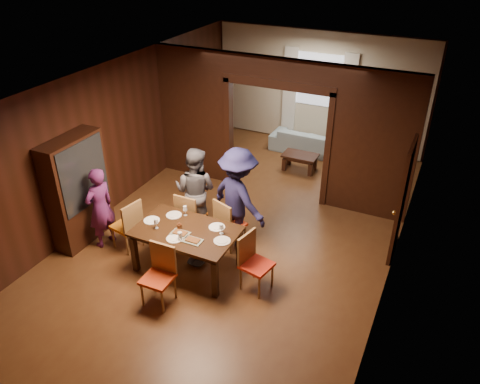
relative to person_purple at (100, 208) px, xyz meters
The scene contains 32 objects.
floor 2.67m from the person_purple, 35.77° to the left, with size 9.00×9.00×0.00m, color #532E17.
ceiling 3.34m from the person_purple, 35.77° to the left, with size 5.50×9.00×0.02m, color silver.
room_walls 4.04m from the person_purple, 58.42° to the left, with size 5.52×9.01×2.90m.
person_purple is the anchor object (origin of this frame).
person_grey 1.70m from the person_purple, 40.90° to the left, with size 0.82×0.64×1.69m, color #4E4D54.
person_navy 2.43m from the person_purple, 26.98° to the left, with size 1.20×0.69×1.85m, color #1D1B44.
sofa 5.78m from the person_purple, 68.17° to the left, with size 1.98×0.77×0.58m, color #8EABB9.
serving_bowl 1.82m from the person_purple, ahead, with size 0.31×0.31×0.08m, color black.
dining_table 1.76m from the person_purple, ahead, with size 1.67×1.04×0.76m, color black.
coffee_table 4.87m from the person_purple, 62.45° to the left, with size 0.80×0.50×0.40m, color black.
chair_left 0.54m from the person_purple, 11.81° to the left, with size 0.44×0.44×0.97m, color orange, non-canonical shape.
chair_right 2.99m from the person_purple, ahead, with size 0.44×0.44×0.97m, color red, non-canonical shape.
chair_far_l 1.61m from the person_purple, 32.19° to the left, with size 0.44×0.44×0.97m, color orange, non-canonical shape.
chair_far_r 2.31m from the person_purple, 23.88° to the left, with size 0.44×0.44×0.97m, color red, non-canonical shape.
chair_near 1.97m from the person_purple, 26.10° to the right, with size 0.44×0.44×0.97m, color #BF3512, non-canonical shape.
hutch 0.51m from the person_purple, behind, with size 0.40×1.20×2.00m, color black.
door_right 5.19m from the person_purple, 22.69° to the left, with size 0.06×0.90×2.10m, color black.
window_far 6.36m from the person_purple, 70.70° to the left, with size 1.20×0.03×1.30m, color silver.
curtain_left 6.07m from the person_purple, 77.30° to the left, with size 0.35×0.06×2.40m, color white.
curtain_right 6.56m from the person_purple, 64.37° to the left, with size 0.35×0.06×2.40m, color white.
plate_left 1.05m from the person_purple, ahead, with size 0.27×0.27×0.01m, color white.
plate_far_l 1.35m from the person_purple, 14.79° to the left, with size 0.27×0.27×0.01m, color silver.
plate_far_r 2.16m from the person_purple, ahead, with size 0.27×0.27×0.01m, color white.
plate_right 2.39m from the person_purple, ahead, with size 0.27×0.27×0.01m, color silver.
plate_near 1.70m from the person_purple, ahead, with size 0.27×0.27×0.01m, color white.
platter_a 1.69m from the person_purple, ahead, with size 0.30×0.20×0.04m, color gray.
platter_b 1.98m from the person_purple, ahead, with size 0.30×0.20×0.04m, color slate.
wineglass_left 1.26m from the person_purple, ahead, with size 0.08×0.08×0.18m, color white, non-canonical shape.
wineglass_far 1.54m from the person_purple, 16.47° to the left, with size 0.08×0.08×0.18m, color silver, non-canonical shape.
wineglass_right 2.30m from the person_purple, ahead, with size 0.08×0.08×0.18m, color silver, non-canonical shape.
tumbler 1.78m from the person_purple, ahead, with size 0.07×0.07×0.14m, color silver.
condiment_jar 1.60m from the person_purple, ahead, with size 0.08×0.08×0.11m, color #4A2411, non-canonical shape.
Camera 1 is at (3.12, -6.72, 5.11)m, focal length 35.00 mm.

